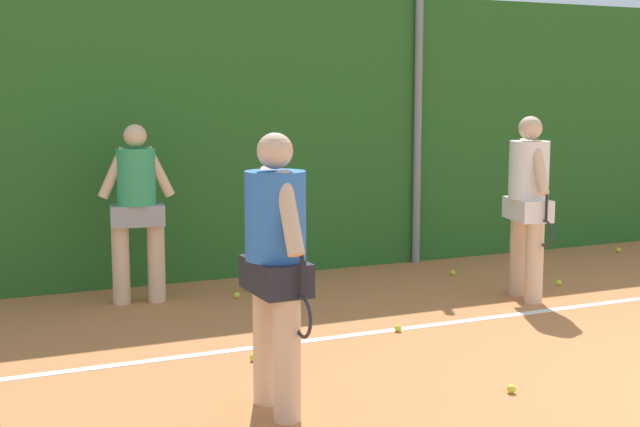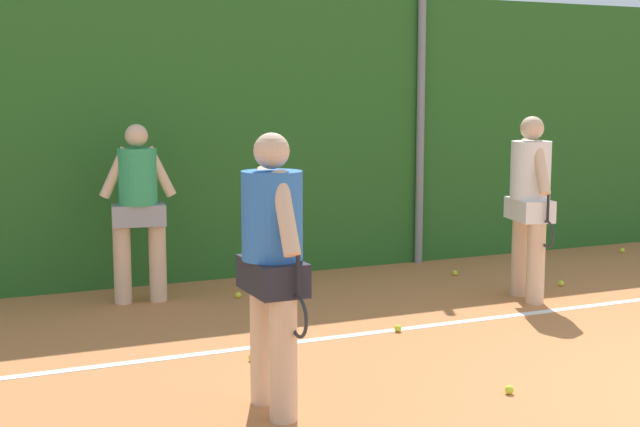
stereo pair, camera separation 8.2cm
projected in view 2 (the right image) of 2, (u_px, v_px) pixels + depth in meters
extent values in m
cube|color=#286023|center=(413.00, 131.00, 11.09)|extent=(19.62, 0.25, 3.34)
cylinder|color=gray|center=(420.00, 125.00, 10.92)|extent=(0.10, 0.10, 3.53)
cube|color=white|center=(555.00, 310.00, 8.70)|extent=(14.34, 0.10, 0.01)
cylinder|color=beige|center=(263.00, 345.00, 6.06)|extent=(0.19, 0.19, 0.83)
cylinder|color=beige|center=(283.00, 360.00, 5.73)|extent=(0.19, 0.19, 0.83)
cube|color=#23232D|center=(272.00, 276.00, 5.83)|extent=(0.33, 0.56, 0.22)
cylinder|color=blue|center=(272.00, 215.00, 5.77)|extent=(0.41, 0.41, 0.59)
sphere|color=beige|center=(272.00, 151.00, 5.71)|extent=(0.24, 0.24, 0.24)
cylinder|color=beige|center=(260.00, 205.00, 5.97)|extent=(0.11, 0.34, 0.55)
cylinder|color=beige|center=(285.00, 213.00, 5.55)|extent=(0.11, 0.34, 0.55)
cylinder|color=black|center=(298.00, 276.00, 5.55)|extent=(0.03, 0.03, 0.28)
torus|color=#26262B|center=(298.00, 317.00, 5.59)|extent=(0.03, 0.28, 0.28)
cylinder|color=beige|center=(520.00, 257.00, 9.31)|extent=(0.19, 0.19, 0.84)
cylinder|color=beige|center=(535.00, 263.00, 8.95)|extent=(0.19, 0.19, 0.84)
cube|color=white|center=(529.00, 210.00, 9.05)|extent=(0.44, 0.62, 0.22)
cylinder|color=white|center=(531.00, 170.00, 9.00)|extent=(0.41, 0.41, 0.60)
sphere|color=beige|center=(532.00, 128.00, 8.94)|extent=(0.24, 0.24, 0.24)
cylinder|color=beige|center=(521.00, 164.00, 9.22)|extent=(0.16, 0.33, 0.57)
cylinder|color=beige|center=(541.00, 168.00, 8.76)|extent=(0.16, 0.33, 0.57)
cylinder|color=black|center=(548.00, 208.00, 8.74)|extent=(0.03, 0.03, 0.28)
torus|color=#26262B|center=(547.00, 234.00, 8.78)|extent=(0.08, 0.28, 0.28)
cylinder|color=beige|center=(158.00, 263.00, 9.04)|extent=(0.18, 0.18, 0.81)
cylinder|color=beige|center=(122.00, 265.00, 8.96)|extent=(0.18, 0.18, 0.81)
cube|color=#99999E|center=(139.00, 215.00, 8.93)|extent=(0.58, 0.40, 0.22)
cylinder|color=#339E60|center=(138.00, 176.00, 8.88)|extent=(0.40, 0.40, 0.58)
sphere|color=beige|center=(136.00, 136.00, 8.82)|extent=(0.23, 0.23, 0.23)
cylinder|color=beige|center=(160.00, 172.00, 8.93)|extent=(0.33, 0.14, 0.54)
cylinder|color=beige|center=(115.00, 173.00, 8.81)|extent=(0.33, 0.14, 0.54)
sphere|color=#CCDB33|center=(622.00, 250.00, 11.83)|extent=(0.07, 0.07, 0.07)
sphere|color=#CCDB33|center=(398.00, 328.00, 7.92)|extent=(0.07, 0.07, 0.07)
sphere|color=#CCDB33|center=(561.00, 283.00, 9.79)|extent=(0.07, 0.07, 0.07)
sphere|color=#CCDB33|center=(509.00, 390.00, 6.28)|extent=(0.07, 0.07, 0.07)
sphere|color=#CCDB33|center=(252.00, 357.00, 7.06)|extent=(0.07, 0.07, 0.07)
sphere|color=#CCDB33|center=(455.00, 273.00, 10.35)|extent=(0.07, 0.07, 0.07)
sphere|color=#CCDB33|center=(238.00, 295.00, 9.22)|extent=(0.07, 0.07, 0.07)
sphere|color=#CCDB33|center=(247.00, 288.00, 9.57)|extent=(0.07, 0.07, 0.07)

